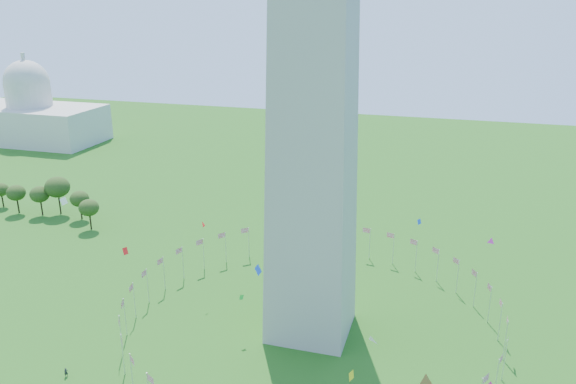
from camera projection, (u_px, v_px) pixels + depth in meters
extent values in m
cylinder|color=silver|center=(505.00, 341.00, 111.77)|extent=(0.24, 0.24, 9.00)
cylinder|color=silver|center=(500.00, 322.00, 118.24)|extent=(0.24, 0.24, 9.00)
cylinder|color=silver|center=(490.00, 305.00, 124.84)|extent=(0.24, 0.24, 9.00)
cylinder|color=silver|center=(475.00, 290.00, 131.36)|extent=(0.24, 0.24, 9.00)
cylinder|color=silver|center=(458.00, 277.00, 137.62)|extent=(0.24, 0.24, 9.00)
cylinder|color=silver|center=(438.00, 266.00, 143.41)|extent=(0.24, 0.24, 9.00)
cylinder|color=silver|center=(416.00, 256.00, 148.57)|extent=(0.24, 0.24, 9.00)
cylinder|color=silver|center=(393.00, 249.00, 152.93)|extent=(0.24, 0.24, 9.00)
cylinder|color=silver|center=(370.00, 244.00, 156.37)|extent=(0.24, 0.24, 9.00)
cylinder|color=silver|center=(346.00, 240.00, 158.79)|extent=(0.24, 0.24, 9.00)
cylinder|color=silver|center=(321.00, 238.00, 160.09)|extent=(0.24, 0.24, 9.00)
cylinder|color=silver|center=(297.00, 238.00, 160.26)|extent=(0.24, 0.24, 9.00)
cylinder|color=silver|center=(273.00, 239.00, 159.27)|extent=(0.24, 0.24, 9.00)
cylinder|color=silver|center=(249.00, 242.00, 157.17)|extent=(0.24, 0.24, 9.00)
cylinder|color=silver|center=(226.00, 247.00, 154.01)|extent=(0.24, 0.24, 9.00)
cylinder|color=silver|center=(204.00, 254.00, 149.90)|extent=(0.24, 0.24, 9.00)
cylinder|color=silver|center=(183.00, 263.00, 144.95)|extent=(0.24, 0.24, 9.00)
cylinder|color=silver|center=(164.00, 273.00, 139.32)|extent=(0.24, 0.24, 9.00)
cylinder|color=silver|center=(148.00, 286.00, 133.18)|extent=(0.24, 0.24, 9.00)
cylinder|color=silver|center=(134.00, 300.00, 126.71)|extent=(0.24, 0.24, 9.00)
cylinder|color=silver|center=(125.00, 317.00, 120.11)|extent=(0.24, 0.24, 9.00)
cylinder|color=silver|center=(121.00, 335.00, 113.59)|extent=(0.24, 0.24, 9.00)
cylinder|color=silver|center=(123.00, 355.00, 107.33)|extent=(0.24, 0.24, 9.00)
cylinder|color=silver|center=(132.00, 375.00, 101.54)|extent=(0.24, 0.24, 9.00)
cylinder|color=silver|center=(496.00, 381.00, 100.00)|extent=(0.24, 0.24, 9.00)
cylinder|color=silver|center=(504.00, 360.00, 105.63)|extent=(0.24, 0.24, 9.00)
imported|color=#242424|center=(66.00, 372.00, 107.86)|extent=(0.79, 0.82, 1.89)
plane|color=white|center=(64.00, 201.00, 104.80)|extent=(0.15, 1.72, 1.72)
plane|color=red|center=(203.00, 225.00, 134.12)|extent=(0.69, 1.68, 1.64)
plane|color=green|center=(241.00, 297.00, 118.57)|extent=(1.32, 0.12, 1.32)
plane|color=blue|center=(258.00, 270.00, 84.62)|extent=(1.72, 0.46, 1.68)
plane|color=blue|center=(419.00, 222.00, 107.39)|extent=(1.00, 0.83, 1.29)
plane|color=yellow|center=(351.00, 376.00, 96.90)|extent=(1.53, 1.10, 1.82)
plane|color=red|center=(125.00, 251.00, 135.15)|extent=(0.72, 1.91, 1.78)
plane|color=#CC2699|center=(491.00, 241.00, 83.16)|extent=(1.05, 0.64, 0.92)
plane|color=blue|center=(426.00, 382.00, 79.25)|extent=(2.15, 1.14, 2.02)
plane|color=white|center=(373.00, 340.00, 102.56)|extent=(1.79, 2.32, 2.52)
ellipsoid|color=#35541C|center=(2.00, 195.00, 195.99)|extent=(5.41, 5.41, 8.45)
ellipsoid|color=#35541C|center=(17.00, 200.00, 189.89)|extent=(6.24, 6.24, 9.76)
ellipsoid|color=#35541C|center=(41.00, 201.00, 187.93)|extent=(6.38, 6.38, 9.98)
ellipsoid|color=#35541C|center=(59.00, 196.00, 188.63)|extent=(8.22, 8.22, 12.84)
ellipsoid|color=#35541C|center=(80.00, 206.00, 184.51)|extent=(6.16, 6.16, 9.62)
ellipsoid|color=#35541C|center=(90.00, 215.00, 176.31)|extent=(6.24, 6.24, 9.75)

